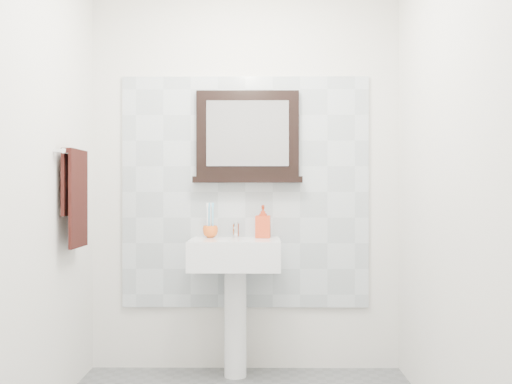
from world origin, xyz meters
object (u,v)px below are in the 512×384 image
(soap_dispenser, at_px, (263,221))
(hand_towel, at_px, (75,190))
(framed_mirror, at_px, (248,139))
(pedestal_sink, at_px, (235,269))
(toothbrush_cup, at_px, (210,232))

(soap_dispenser, relative_size, hand_towel, 0.38)
(soap_dispenser, xyz_separation_m, framed_mirror, (-0.10, 0.08, 0.53))
(pedestal_sink, xyz_separation_m, soap_dispenser, (0.17, 0.10, 0.29))
(toothbrush_cup, relative_size, hand_towel, 0.17)
(pedestal_sink, height_order, hand_towel, hand_towel)
(pedestal_sink, relative_size, framed_mirror, 1.37)
(toothbrush_cup, distance_m, hand_towel, 0.89)
(pedestal_sink, bearing_deg, hand_towel, -159.75)
(pedestal_sink, bearing_deg, toothbrush_cup, 143.25)
(pedestal_sink, relative_size, hand_towel, 1.75)
(soap_dispenser, height_order, framed_mirror, framed_mirror)
(framed_mirror, bearing_deg, soap_dispenser, -40.20)
(soap_dispenser, relative_size, framed_mirror, 0.30)
(hand_towel, bearing_deg, toothbrush_cup, 31.77)
(pedestal_sink, distance_m, hand_towel, 1.06)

